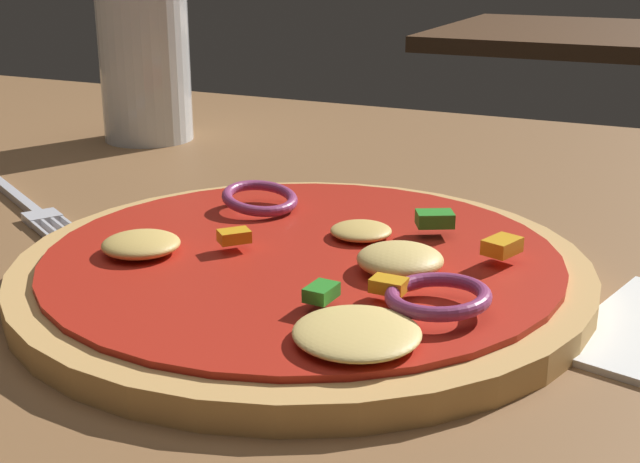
{
  "coord_description": "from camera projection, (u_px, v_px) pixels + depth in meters",
  "views": [
    {
      "loc": [
        0.19,
        -0.37,
        0.18
      ],
      "look_at": [
        0.02,
        -0.01,
        0.05
      ],
      "focal_mm": 48.28,
      "sensor_mm": 36.0,
      "label": 1
    }
  ],
  "objects": [
    {
      "name": "beer_glass",
      "position": [
        145.0,
        70.0,
        0.69
      ],
      "size": [
        0.07,
        0.07,
        0.13
      ],
      "color": "silver",
      "rests_on": "dining_table"
    },
    {
      "name": "fork",
      "position": [
        23.0,
        202.0,
        0.53
      ],
      "size": [
        0.17,
        0.1,
        0.01
      ],
      "color": "silver",
      "rests_on": "dining_table"
    },
    {
      "name": "dining_table",
      "position": [
        298.0,
        281.0,
        0.45
      ],
      "size": [
        1.28,
        0.82,
        0.03
      ],
      "color": "brown",
      "rests_on": "ground"
    },
    {
      "name": "pizza",
      "position": [
        304.0,
        268.0,
        0.4
      ],
      "size": [
        0.27,
        0.27,
        0.03
      ],
      "color": "tan",
      "rests_on": "dining_table"
    }
  ]
}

